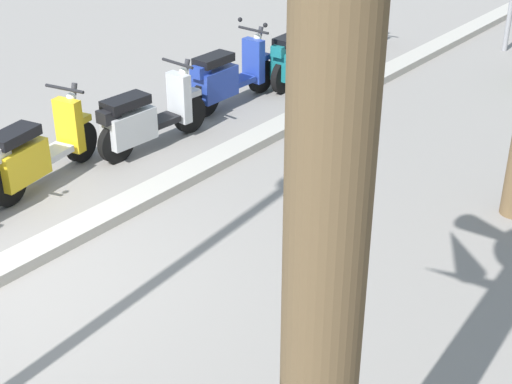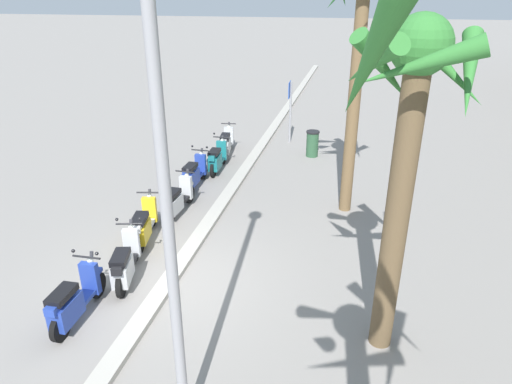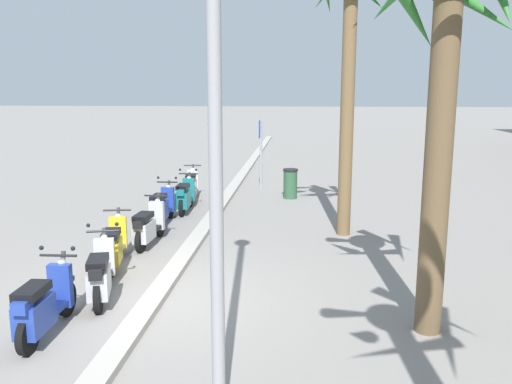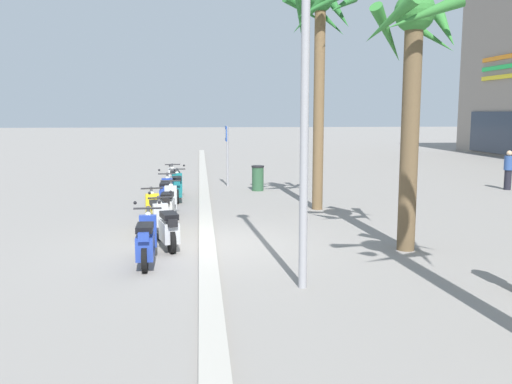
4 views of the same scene
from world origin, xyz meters
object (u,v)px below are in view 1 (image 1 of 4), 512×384
(scooter_blue_second_in_line, at_px, (228,77))
(scooter_silver_lead_nearest, at_px, (146,118))
(scooter_teal_far_back, at_px, (301,56))
(scooter_yellow_mid_front, at_px, (36,152))
(scooter_silver_last_in_row, at_px, (350,31))

(scooter_blue_second_in_line, relative_size, scooter_silver_lead_nearest, 1.00)
(scooter_teal_far_back, relative_size, scooter_blue_second_in_line, 1.01)
(scooter_teal_far_back, height_order, scooter_yellow_mid_front, scooter_teal_far_back)
(scooter_silver_lead_nearest, xyz_separation_m, scooter_yellow_mid_front, (1.53, -0.24, 0.01))
(scooter_blue_second_in_line, bearing_deg, scooter_silver_last_in_row, 177.86)
(scooter_teal_far_back, relative_size, scooter_yellow_mid_front, 1.00)
(scooter_blue_second_in_line, height_order, scooter_silver_lead_nearest, scooter_blue_second_in_line)
(scooter_silver_last_in_row, relative_size, scooter_blue_second_in_line, 1.02)
(scooter_silver_last_in_row, bearing_deg, scooter_yellow_mid_front, -1.55)
(scooter_silver_last_in_row, xyz_separation_m, scooter_silver_lead_nearest, (4.98, 0.06, -0.02))
(scooter_silver_last_in_row, xyz_separation_m, scooter_yellow_mid_front, (6.51, -0.18, -0.02))
(scooter_blue_second_in_line, height_order, scooter_yellow_mid_front, scooter_blue_second_in_line)
(scooter_silver_last_in_row, distance_m, scooter_blue_second_in_line, 3.15)
(scooter_silver_lead_nearest, relative_size, scooter_yellow_mid_front, 1.00)
(scooter_silver_last_in_row, height_order, scooter_blue_second_in_line, scooter_blue_second_in_line)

